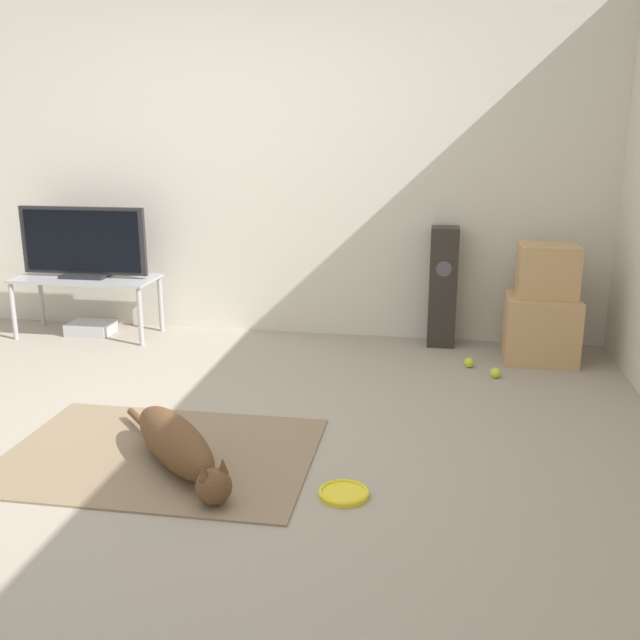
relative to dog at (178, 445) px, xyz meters
The scene contains 13 objects.
ground_plane 0.38m from the dog, 119.74° to the left, with size 12.00×12.00×0.00m, color #9E9384.
wall_back 2.67m from the dog, 94.20° to the left, with size 8.00×0.06×2.55m.
area_rug 0.24m from the dog, 137.02° to the left, with size 1.50×1.08×0.01m.
dog is the anchor object (origin of this frame).
frisbee 0.81m from the dog, ahead, with size 0.22×0.22×0.03m.
cardboard_box_lower 2.72m from the dog, 46.46° to the left, with size 0.48×0.41×0.45m.
cardboard_box_upper 2.79m from the dog, 46.51° to the left, with size 0.39×0.33×0.35m.
floor_speaker 2.55m from the dog, 61.59° to the left, with size 0.20×0.20×0.87m.
tv_stand 2.53m from the dog, 125.67° to the left, with size 1.07×0.45×0.46m.
tv 2.59m from the dog, 125.63° to the left, with size 0.98×0.20×0.53m.
tennis_ball_by_boxes 2.23m from the dog, 51.20° to the left, with size 0.07×0.07×0.07m.
tennis_ball_near_speaker 2.20m from the dog, 44.89° to the left, with size 0.07×0.07×0.07m.
game_console 2.55m from the dog, 125.43° to the left, with size 0.33×0.25×0.09m.
Camera 1 is at (1.32, -3.20, 1.55)m, focal length 40.00 mm.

